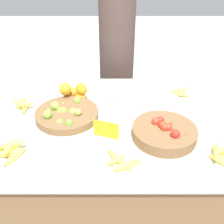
{
  "coord_description": "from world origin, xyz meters",
  "views": [
    {
      "loc": [
        0.0,
        -1.36,
        1.62
      ],
      "look_at": [
        0.0,
        0.0,
        0.75
      ],
      "focal_mm": 42.0,
      "sensor_mm": 36.0,
      "label": 1
    }
  ],
  "objects_px": {
    "lime_bowl": "(66,114)",
    "price_sign": "(106,130)",
    "metal_bowl": "(135,97)",
    "tomato_basket": "(164,132)",
    "vendor_person": "(117,55)"
  },
  "relations": [
    {
      "from": "tomato_basket",
      "to": "metal_bowl",
      "type": "bearing_deg",
      "value": 108.6
    },
    {
      "from": "lime_bowl",
      "to": "metal_bowl",
      "type": "distance_m",
      "value": 0.49
    },
    {
      "from": "metal_bowl",
      "to": "price_sign",
      "type": "relative_size",
      "value": 2.62
    },
    {
      "from": "tomato_basket",
      "to": "vendor_person",
      "type": "bearing_deg",
      "value": 102.79
    },
    {
      "from": "lime_bowl",
      "to": "price_sign",
      "type": "distance_m",
      "value": 0.33
    },
    {
      "from": "lime_bowl",
      "to": "metal_bowl",
      "type": "relative_size",
      "value": 1.06
    },
    {
      "from": "price_sign",
      "to": "lime_bowl",
      "type": "bearing_deg",
      "value": 160.4
    },
    {
      "from": "tomato_basket",
      "to": "vendor_person",
      "type": "distance_m",
      "value": 1.13
    },
    {
      "from": "price_sign",
      "to": "vendor_person",
      "type": "distance_m",
      "value": 1.1
    },
    {
      "from": "metal_bowl",
      "to": "tomato_basket",
      "type": "bearing_deg",
      "value": -71.4
    },
    {
      "from": "lime_bowl",
      "to": "price_sign",
      "type": "relative_size",
      "value": 2.77
    },
    {
      "from": "lime_bowl",
      "to": "vendor_person",
      "type": "xyz_separation_m",
      "value": [
        0.33,
        0.9,
        0.06
      ]
    },
    {
      "from": "vendor_person",
      "to": "price_sign",
      "type": "bearing_deg",
      "value": -93.95
    },
    {
      "from": "lime_bowl",
      "to": "price_sign",
      "type": "xyz_separation_m",
      "value": [
        0.25,
        -0.2,
        0.03
      ]
    },
    {
      "from": "lime_bowl",
      "to": "price_sign",
      "type": "bearing_deg",
      "value": -38.4
    }
  ]
}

